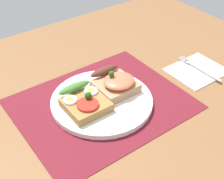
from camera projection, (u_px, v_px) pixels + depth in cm
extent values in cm
cube|color=brown|center=(102.00, 109.00, 77.32)|extent=(120.00, 90.00, 3.20)
cube|color=maroon|center=(102.00, 104.00, 76.25)|extent=(39.06, 31.65, 0.30)
cylinder|color=white|center=(102.00, 101.00, 75.78)|extent=(24.03, 24.03, 1.24)
cube|color=#A1793F|center=(86.00, 105.00, 72.20)|extent=(9.22, 8.96, 2.04)
cylinder|color=red|center=(88.00, 105.00, 70.24)|extent=(4.87, 4.87, 0.60)
ellipsoid|color=#478130|center=(74.00, 87.00, 74.14)|extent=(8.12, 2.20, 1.80)
sphere|color=#1E5919|center=(88.00, 95.00, 71.04)|extent=(1.60, 1.60, 1.60)
cylinder|color=white|center=(70.00, 100.00, 71.52)|extent=(3.20, 3.20, 0.50)
cylinder|color=yellow|center=(70.00, 99.00, 71.32)|extent=(1.44, 1.44, 0.16)
cylinder|color=white|center=(91.00, 91.00, 74.06)|extent=(3.20, 3.20, 0.50)
cylinder|color=yellow|center=(91.00, 90.00, 73.86)|extent=(1.44, 1.44, 0.16)
cube|color=tan|center=(115.00, 87.00, 77.49)|extent=(9.29, 8.68, 2.17)
ellipsoid|color=#F06E4B|center=(118.00, 80.00, 76.05)|extent=(7.62, 6.94, 1.92)
ellipsoid|color=#5C2B1F|center=(104.00, 71.00, 79.30)|extent=(7.90, 2.20, 1.80)
sphere|color=#1E5919|center=(111.00, 74.00, 75.23)|extent=(1.40, 1.40, 1.40)
cube|color=white|center=(197.00, 70.00, 87.16)|extent=(14.50, 12.07, 0.60)
cube|color=#B7B7BC|center=(205.00, 72.00, 85.77)|extent=(0.80, 10.84, 0.32)
cube|color=#B7B7BC|center=(189.00, 62.00, 89.36)|extent=(1.50, 1.20, 0.32)
cube|color=#B7B7BC|center=(182.00, 60.00, 90.33)|extent=(0.32, 2.80, 0.32)
cube|color=#B7B7BC|center=(184.00, 59.00, 90.64)|extent=(0.32, 2.80, 0.32)
cube|color=#B7B7BC|center=(186.00, 59.00, 90.94)|extent=(0.32, 2.80, 0.32)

